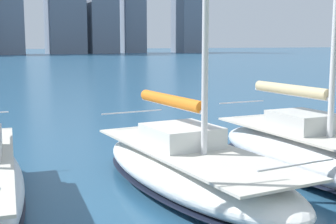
{
  "coord_description": "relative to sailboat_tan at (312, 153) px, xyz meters",
  "views": [
    {
      "loc": [
        5.09,
        3.92,
        3.94
      ],
      "look_at": [
        0.1,
        -6.64,
        2.2
      ],
      "focal_mm": 50.0,
      "sensor_mm": 36.0,
      "label": 1
    }
  ],
  "objects": [
    {
      "name": "sailboat_tan",
      "position": [
        0.0,
        0.0,
        0.0
      ],
      "size": [
        2.49,
        8.22,
        9.48
      ],
      "color": "silver",
      "rests_on": "ground"
    },
    {
      "name": "sailboat_orange",
      "position": [
        3.77,
        -0.46,
        -0.08
      ],
      "size": [
        3.33,
        8.66,
        11.53
      ],
      "color": "white",
      "rests_on": "ground"
    }
  ]
}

